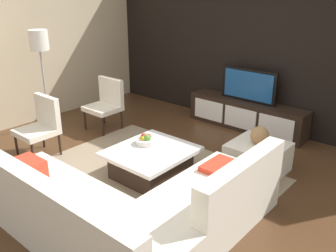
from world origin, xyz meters
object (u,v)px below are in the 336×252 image
(coffee_table, at_px, (151,162))
(accent_chair_near, at_px, (41,123))
(television, at_px, (249,85))
(decorative_ball, at_px, (260,136))
(floor_lamp, at_px, (40,47))
(fruit_bowl, at_px, (146,140))
(ottoman, at_px, (258,158))
(accent_chair_far, at_px, (107,101))
(sectional_couch, at_px, (127,209))
(media_console, at_px, (246,115))

(coffee_table, bearing_deg, accent_chair_near, -162.18)
(television, bearing_deg, decorative_ball, -54.98)
(floor_lamp, relative_size, fruit_bowl, 6.03)
(ottoman, xyz_separation_m, decorative_ball, (0.00, 0.00, 0.32))
(accent_chair_far, distance_m, decorative_ball, 2.76)
(accent_chair_far, bearing_deg, sectional_couch, -44.85)
(accent_chair_far, bearing_deg, television, 31.70)
(television, xyz_separation_m, accent_chair_far, (-1.85, -1.53, -0.29))
(television, xyz_separation_m, floor_lamp, (-2.56, -2.24, 0.63))
(sectional_couch, height_order, floor_lamp, floor_lamp)
(coffee_table, height_order, floor_lamp, floor_lamp)
(floor_lamp, bearing_deg, accent_chair_far, 44.86)
(sectional_couch, height_order, decorative_ball, sectional_couch)
(television, xyz_separation_m, coffee_table, (-0.10, -2.30, -0.58))
(fruit_bowl, bearing_deg, accent_chair_far, 157.05)
(sectional_couch, distance_m, accent_chair_near, 2.34)
(television, bearing_deg, sectional_couch, -81.13)
(accent_chair_far, bearing_deg, fruit_bowl, -30.85)
(television, xyz_separation_m, ottoman, (0.89, -1.27, -0.58))
(sectional_couch, relative_size, fruit_bowl, 8.98)
(media_console, height_order, decorative_ball, decorative_ball)
(coffee_table, distance_m, ottoman, 1.43)
(sectional_couch, height_order, accent_chair_near, accent_chair_near)
(decorative_ball, bearing_deg, media_console, 125.03)
(floor_lamp, bearing_deg, decorative_ball, 15.62)
(accent_chair_near, height_order, ottoman, accent_chair_near)
(television, distance_m, decorative_ball, 1.58)
(accent_chair_far, bearing_deg, ottoman, -2.54)
(accent_chair_far, height_order, decorative_ball, accent_chair_far)
(media_console, distance_m, sectional_couch, 3.35)
(accent_chair_far, bearing_deg, floor_lamp, -143.04)
(accent_chair_near, distance_m, fruit_bowl, 1.62)
(floor_lamp, relative_size, ottoman, 2.41)
(coffee_table, distance_m, accent_chair_near, 1.77)
(sectional_couch, xyz_separation_m, accent_chair_far, (-2.37, 1.78, 0.21))
(media_console, bearing_deg, accent_chair_near, -121.93)
(accent_chair_near, relative_size, fruit_bowl, 3.11)
(coffee_table, bearing_deg, floor_lamp, 178.69)
(media_console, xyz_separation_m, floor_lamp, (-2.56, -2.24, 1.16))
(ottoman, height_order, decorative_ball, decorative_ball)
(decorative_ball, bearing_deg, accent_chair_far, -174.64)
(ottoman, relative_size, fruit_bowl, 2.50)
(television, height_order, accent_chair_far, television)
(accent_chair_near, height_order, decorative_ball, accent_chair_near)
(floor_lamp, relative_size, decorative_ball, 6.85)
(decorative_ball, bearing_deg, fruit_bowl, -141.85)
(sectional_couch, xyz_separation_m, decorative_ball, (0.38, 2.04, 0.25))
(television, height_order, ottoman, television)
(media_console, height_order, accent_chair_near, accent_chair_near)
(ottoman, height_order, fruit_bowl, fruit_bowl)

